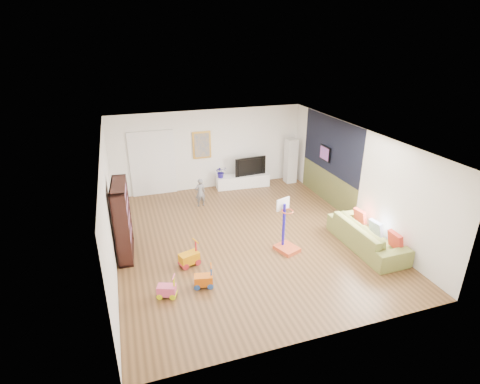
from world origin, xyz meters
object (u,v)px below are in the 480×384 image
object	(u,v)px
media_console	(243,181)
basketball_hoop	(288,226)
sofa	(367,235)
bookshelf	(123,220)

from	to	relation	value
media_console	basketball_hoop	distance (m)	4.37
sofa	basketball_hoop	xyz separation A→B (m)	(-1.95, 0.47, 0.34)
bookshelf	basketball_hoop	xyz separation A→B (m)	(3.78, -1.09, -0.24)
media_console	bookshelf	size ratio (longest dim) A/B	1.00
media_console	sofa	size ratio (longest dim) A/B	0.81
media_console	bookshelf	world-z (taller)	bookshelf
bookshelf	sofa	size ratio (longest dim) A/B	0.80
bookshelf	basketball_hoop	world-z (taller)	bookshelf
bookshelf	basketball_hoop	distance (m)	3.95
media_console	sofa	world-z (taller)	sofa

